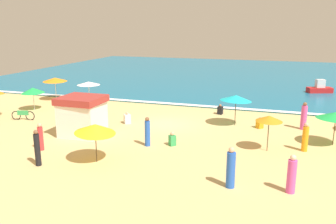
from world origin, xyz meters
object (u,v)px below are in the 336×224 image
(lifeguard_cabana, at_px, (82,115))
(beachgoer_10, at_px, (231,169))
(beachgoer_1, at_px, (147,132))
(parked_bicycle, at_px, (23,115))
(beachgoer_2, at_px, (37,148))
(beachgoer_6, at_px, (127,119))
(beach_umbrella_3, at_px, (269,119))
(beach_umbrella_0, at_px, (89,83))
(beach_umbrella_9, at_px, (236,98))
(beach_umbrella_4, at_px, (33,90))
(beach_umbrella_8, at_px, (336,116))
(beachgoer_11, at_px, (304,117))
(beach_umbrella_7, at_px, (55,80))
(beachgoer_8, at_px, (292,175))
(beachgoer_9, at_px, (172,139))
(beachgoer_0, at_px, (305,138))
(beachgoer_3, at_px, (260,124))
(beachgoer_7, at_px, (220,110))
(small_boat_0, at_px, (320,88))
(beach_umbrella_1, at_px, (95,129))
(beachgoer_5, at_px, (41,137))

(lifeguard_cabana, relative_size, beachgoer_10, 1.42)
(lifeguard_cabana, bearing_deg, beachgoer_1, -8.24)
(parked_bicycle, xyz_separation_m, beachgoer_10, (16.78, -6.49, 0.51))
(beachgoer_2, bearing_deg, beachgoer_6, 83.64)
(beach_umbrella_3, bearing_deg, beach_umbrella_0, 153.81)
(beach_umbrella_9, xyz_separation_m, beachgoer_2, (-8.58, -10.72, -1.10))
(beach_umbrella_4, distance_m, beachgoer_10, 20.49)
(beach_umbrella_8, distance_m, beachgoer_11, 3.52)
(lifeguard_cabana, relative_size, beachgoer_2, 1.41)
(lifeguard_cabana, xyz_separation_m, beach_umbrella_7, (-8.42, 8.80, 0.68))
(beach_umbrella_8, xyz_separation_m, beachgoer_10, (-5.02, -7.62, -0.96))
(beachgoer_1, bearing_deg, beachgoer_8, -24.41)
(beach_umbrella_4, height_order, beachgoer_9, beach_umbrella_4)
(beachgoer_0, bearing_deg, beachgoer_3, 125.36)
(lifeguard_cabana, height_order, beachgoer_7, lifeguard_cabana)
(parked_bicycle, distance_m, beachgoer_6, 8.13)
(lifeguard_cabana, distance_m, beachgoer_7, 11.31)
(lifeguard_cabana, height_order, beach_umbrella_3, lifeguard_cabana)
(beach_umbrella_3, bearing_deg, small_boat_0, 77.77)
(beach_umbrella_4, distance_m, beachgoer_2, 13.13)
(beachgoer_0, xyz_separation_m, beachgoer_3, (-2.79, 3.93, -0.48))
(beachgoer_10, distance_m, beachgoer_11, 11.16)
(beachgoer_7, bearing_deg, beach_umbrella_9, -61.21)
(lifeguard_cabana, relative_size, beachgoer_3, 3.44)
(beach_umbrella_1, distance_m, beachgoer_5, 4.13)
(beachgoer_9, bearing_deg, beach_umbrella_1, -128.99)
(beach_umbrella_1, relative_size, beachgoer_6, 2.91)
(beachgoer_7, bearing_deg, beachgoer_6, -140.84)
(beach_umbrella_8, bearing_deg, small_boat_0, 88.11)
(beachgoer_9, bearing_deg, beach_umbrella_7, 148.53)
(beach_umbrella_9, xyz_separation_m, parked_bicycle, (-15.58, -3.62, -1.64))
(beach_umbrella_0, relative_size, beachgoer_0, 1.50)
(beach_umbrella_4, bearing_deg, beach_umbrella_7, 99.54)
(beach_umbrella_0, distance_m, beachgoer_3, 16.20)
(beach_umbrella_1, bearing_deg, beach_umbrella_0, 122.17)
(beach_umbrella_8, bearing_deg, beachgoer_11, 117.88)
(beachgoer_9, height_order, beachgoer_10, beachgoer_10)
(lifeguard_cabana, xyz_separation_m, beachgoer_9, (6.24, -0.18, -0.93))
(beachgoer_8, bearing_deg, beachgoer_10, -173.02)
(beachgoer_6, bearing_deg, beach_umbrella_1, -77.50)
(beachgoer_7, bearing_deg, beach_umbrella_4, -167.04)
(beach_umbrella_7, height_order, beachgoer_3, beach_umbrella_7)
(beach_umbrella_1, height_order, beachgoer_3, beach_umbrella_1)
(beach_umbrella_1, xyz_separation_m, beach_umbrella_9, (5.98, 9.32, 0.19))
(beach_umbrella_0, relative_size, beachgoer_7, 3.07)
(beachgoer_9, bearing_deg, beachgoer_0, 11.23)
(beachgoer_2, height_order, beachgoer_8, beachgoer_2)
(beach_umbrella_4, height_order, beachgoer_10, beach_umbrella_4)
(beachgoer_10, bearing_deg, lifeguard_cabana, 155.71)
(beach_umbrella_8, xyz_separation_m, beachgoer_6, (-13.83, 0.49, -1.48))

